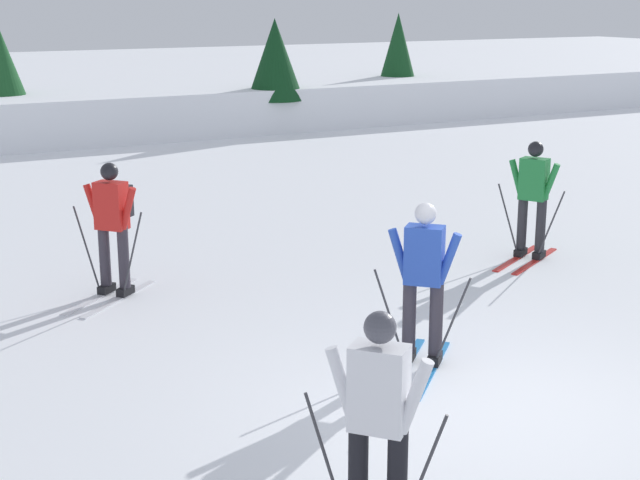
% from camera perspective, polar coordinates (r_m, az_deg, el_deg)
% --- Properties ---
extents(ground_plane, '(120.00, 120.00, 0.00)m').
position_cam_1_polar(ground_plane, '(9.04, 9.64, -9.87)').
color(ground_plane, white).
extents(far_snow_ridge, '(80.00, 6.88, 1.20)m').
position_cam_1_polar(far_snow_ridge, '(27.33, -17.41, 7.39)').
color(far_snow_ridge, white).
rests_on(far_snow_ridge, ground).
extents(skier_blue, '(1.41, 1.38, 1.71)m').
position_cam_1_polar(skier_blue, '(9.63, 6.27, -2.38)').
color(skier_blue, '#237AC6').
rests_on(skier_blue, ground).
extents(skier_white, '(1.45, 1.33, 1.71)m').
position_cam_1_polar(skier_white, '(6.48, 3.52, -11.02)').
color(skier_white, black).
rests_on(skier_white, ground).
extents(skier_red, '(1.45, 1.33, 1.71)m').
position_cam_1_polar(skier_red, '(12.11, -12.39, 1.07)').
color(skier_red, silver).
rests_on(skier_red, ground).
extents(skier_green, '(1.58, 1.10, 1.71)m').
position_cam_1_polar(skier_green, '(13.85, 12.73, 2.58)').
color(skier_green, red).
rests_on(skier_green, ground).
extents(conifer_far_left, '(1.58, 1.58, 3.11)m').
position_cam_1_polar(conifer_far_left, '(26.48, -2.73, 10.83)').
color(conifer_far_left, '#513823').
rests_on(conifer_far_left, ground).
extents(conifer_far_right, '(1.42, 1.42, 3.18)m').
position_cam_1_polar(conifer_far_right, '(30.66, 4.73, 11.08)').
color(conifer_far_right, '#513823').
rests_on(conifer_far_right, ground).
extents(conifer_far_centre, '(1.53, 1.53, 3.00)m').
position_cam_1_polar(conifer_far_centre, '(26.07, -18.71, 9.64)').
color(conifer_far_centre, '#513823').
rests_on(conifer_far_centre, ground).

